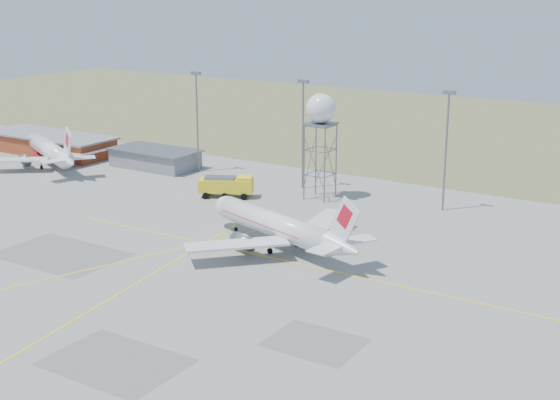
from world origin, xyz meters
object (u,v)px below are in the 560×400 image
Objects in this scene: fire_truck at (228,187)px; airliner_far at (51,151)px; baggage_tug at (40,157)px; radar_tower at (320,140)px; airliner_main at (278,226)px.

airliner_far is at bearing 153.19° from fire_truck.
airliner_far reaches higher than baggage_tug.
baggage_tug is at bearing 4.05° from airliner_far.
baggage_tug is at bearing 149.98° from fire_truck.
airliner_main is at bearing -72.91° from radar_tower.
airliner_main is at bearing -168.30° from airliner_far.
radar_tower is at bearing 2.65° from fire_truck.
airliner_far is (-69.00, 18.69, -0.04)m from airliner_main.
radar_tower reaches higher than baggage_tug.
airliner_main is 71.49m from airliner_far.
baggage_tug is at bearing 2.34° from airliner_main.
fire_truck is at bearing -21.20° from airliner_main.
baggage_tug is (-7.05, 2.97, -2.55)m from airliner_far.
radar_tower is 18.89m from fire_truck.
airliner_main is 29.64m from fire_truck.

